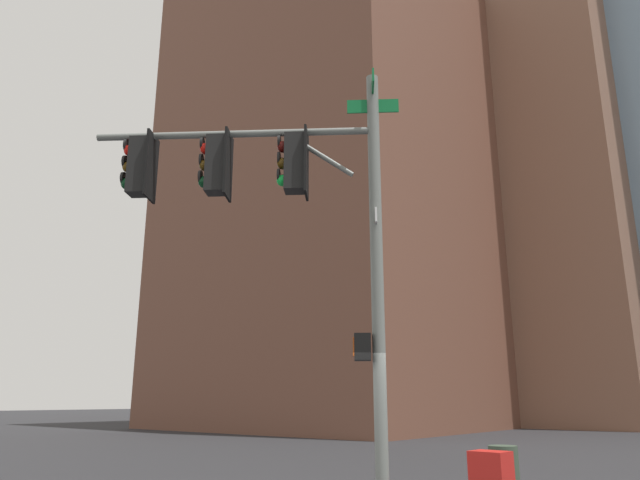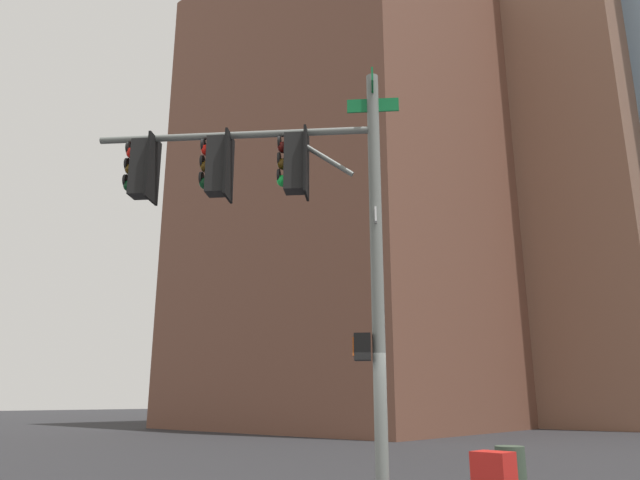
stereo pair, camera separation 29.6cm
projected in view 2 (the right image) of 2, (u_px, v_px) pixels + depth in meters
The scene contains 4 objects.
signal_pole_assembly at pixel (275, 203), 9.73m from camera, with size 3.28×4.23×7.19m.
litter_bin at pixel (511, 472), 11.30m from camera, with size 0.56×0.56×0.95m, color #384738.
building_brick_nearside at pixel (564, 127), 53.91m from camera, with size 26.17×15.13×51.70m, color #845B47.
building_brick_midblock at pixel (370, 205), 44.90m from camera, with size 23.57×19.53×32.13m, color brown.
Camera 2 is at (-7.02, -5.52, 1.82)m, focal length 33.21 mm.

